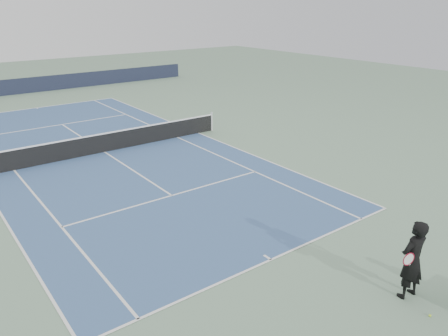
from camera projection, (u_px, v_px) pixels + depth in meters
ground at (105, 152)px, 21.20m from camera, size 80.00×80.00×0.00m
court_surface at (105, 152)px, 21.20m from camera, size 10.97×23.77×0.01m
tennis_net at (104, 142)px, 21.02m from camera, size 12.90×0.10×1.07m
windscreen_far at (14, 87)px, 34.35m from camera, size 30.00×0.25×1.20m
tennis_player at (412, 260)px, 10.47m from camera, size 0.87×0.63×2.06m
tennis_ball at (430, 315)px, 10.09m from camera, size 0.06×0.06×0.06m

